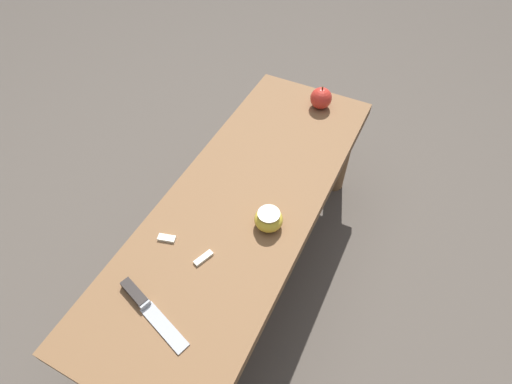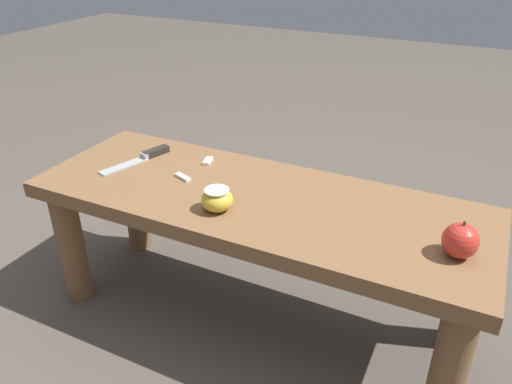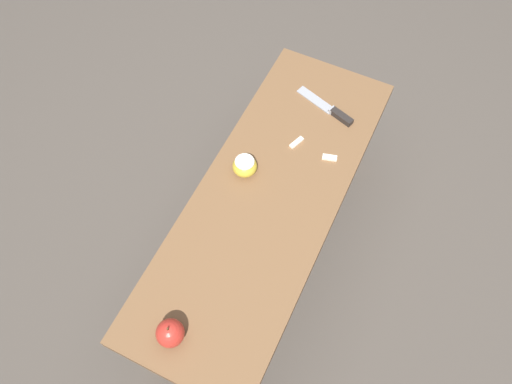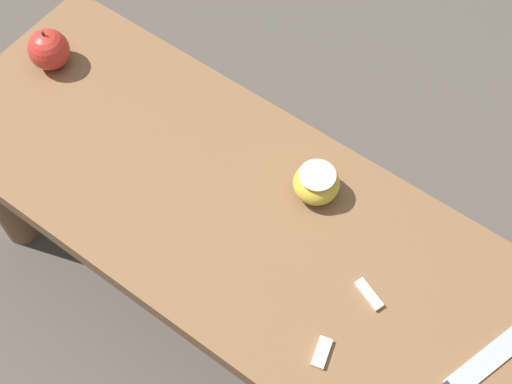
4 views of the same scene
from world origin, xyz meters
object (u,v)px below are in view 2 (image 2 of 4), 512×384
Objects in this scene: apple_whole at (460,241)px; apple_cut at (217,199)px; knife at (146,156)px; wooden_bench at (255,222)px.

apple_cut is (-0.53, -0.05, -0.01)m from apple_whole.
apple_whole is 0.54m from apple_cut.
apple_whole is (0.86, -0.11, 0.03)m from knife.
apple_whole is at bearing 101.16° from knife.
knife is 0.37m from apple_cut.
knife reaches higher than wooden_bench.
apple_cut is (-0.05, -0.10, 0.11)m from wooden_bench.
wooden_bench is 15.32× the size of apple_cut.
apple_whole is at bearing -5.54° from wooden_bench.
knife is 0.87m from apple_whole.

